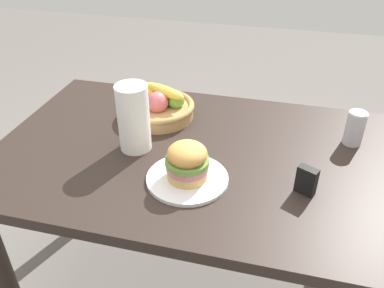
% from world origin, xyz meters
% --- Properties ---
extents(ground_plane, '(8.00, 8.00, 0.00)m').
position_xyz_m(ground_plane, '(0.00, 0.00, 0.00)').
color(ground_plane, slate).
extents(dining_table, '(1.40, 0.90, 0.75)m').
position_xyz_m(dining_table, '(0.00, 0.00, 0.65)').
color(dining_table, '#2D231E').
rests_on(dining_table, ground_plane).
extents(plate, '(0.26, 0.26, 0.01)m').
position_xyz_m(plate, '(0.02, -0.17, 0.76)').
color(plate, white).
rests_on(plate, dining_table).
extents(sandwich, '(0.14, 0.14, 0.12)m').
position_xyz_m(sandwich, '(0.02, -0.17, 0.82)').
color(sandwich, '#DBAD60').
rests_on(sandwich, plate).
extents(soda_can, '(0.07, 0.07, 0.13)m').
position_xyz_m(soda_can, '(0.54, 0.19, 0.81)').
color(soda_can, silver).
rests_on(soda_can, dining_table).
extents(fruit_basket, '(0.29, 0.29, 0.14)m').
position_xyz_m(fruit_basket, '(-0.19, 0.20, 0.80)').
color(fruit_basket, tan).
rests_on(fruit_basket, dining_table).
extents(paper_towel_roll, '(0.11, 0.11, 0.24)m').
position_xyz_m(paper_towel_roll, '(-0.20, -0.03, 0.87)').
color(paper_towel_roll, white).
rests_on(paper_towel_roll, dining_table).
extents(napkin_holder, '(0.07, 0.05, 0.09)m').
position_xyz_m(napkin_holder, '(0.38, -0.14, 0.80)').
color(napkin_holder, black).
rests_on(napkin_holder, dining_table).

